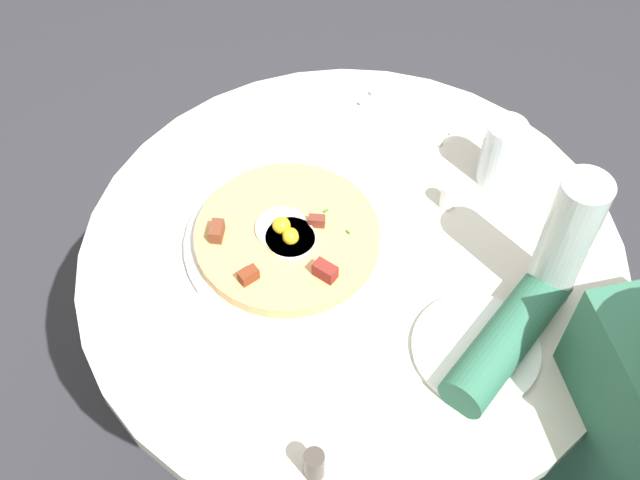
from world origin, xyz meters
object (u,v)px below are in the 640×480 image
Objects in this scene: water_glass at (501,152)px; pepper_shaker at (314,465)px; bread_plate at (476,348)px; water_bottle at (565,242)px; pizza_plate at (288,242)px; salt_shaker at (449,196)px; dining_table at (349,310)px; breakfast_pizza at (287,236)px; fork at (400,122)px; knife at (411,111)px.

water_glass is 0.61m from pepper_shaker.
water_bottle is at bearing 118.61° from bread_plate.
water_glass is 0.25m from water_bottle.
pizza_plate is at bearing 174.25° from pepper_shaker.
pizza_plate is 7.27× the size of salt_shaker.
bread_plate is (0.22, 0.13, 0.19)m from dining_table.
salt_shaker is at bearing 141.89° from pepper_shaker.
breakfast_pizza is 5.28× the size of pepper_shaker.
dining_table is 19.20× the size of salt_shaker.
fork is 3.20× the size of pepper_shaker.
water_glass reaches higher than bread_plate.
bread_plate is 1.05× the size of fork.
bread_plate is 0.76× the size of water_bottle.
bread_plate is at bearing 43.13° from breakfast_pizza.
water_glass is at bearing 112.00° from salt_shaker.
fork is at bearing 149.46° from dining_table.
dining_table is at bearing -71.85° from salt_shaker.
bread_plate is 3.37× the size of pepper_shaker.
pizza_plate is 0.28m from salt_shaker.
salt_shaker is (0.23, -0.00, 0.02)m from knife.
breakfast_pizza is at bearing -23.50° from pizza_plate.
pizza_plate is at bearing -87.90° from fork.
water_bottle is (-0.08, 0.14, 0.12)m from bread_plate.
pepper_shaker is at bearing -5.75° from pizza_plate.
knife is 0.71m from pepper_shaker.
bread_plate is 0.50m from knife.
water_glass is at bearing -1.97° from fork.
pepper_shaker reaches higher than fork.
breakfast_pizza is (0.00, -0.00, 0.02)m from pizza_plate.
salt_shaker is (-0.06, 0.18, 0.20)m from dining_table.
fork is (-0.48, 0.02, 0.00)m from bread_plate.
water_bottle is at bearing 62.91° from dining_table.
pizza_plate is 1.77× the size of bread_plate.
water_glass is at bearing 99.74° from pizza_plate.
dining_table is at bearing 158.23° from pepper_shaker.
bread_plate reaches higher than dining_table.
fork is 0.04m from knife.
knife is at bearing 153.08° from pepper_shaker.
fork is at bearing -172.97° from salt_shaker.
fork is at bearing 131.81° from pizza_plate.
breakfast_pizza is 0.28m from salt_shaker.
fork is 1.00× the size of knife.
pizza_plate is (-0.03, -0.10, 0.19)m from dining_table.
pizza_plate is 0.02m from breakfast_pizza.
dining_table is 0.31m from bread_plate.
pizza_plate reaches higher than fork.
salt_shaker is (-0.28, 0.05, 0.02)m from bread_plate.
dining_table is 15.71× the size of pepper_shaker.
dining_table is 0.21m from pizza_plate.
water_glass is 0.12m from salt_shaker.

